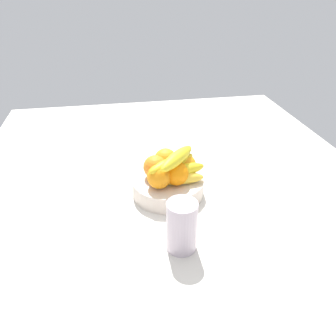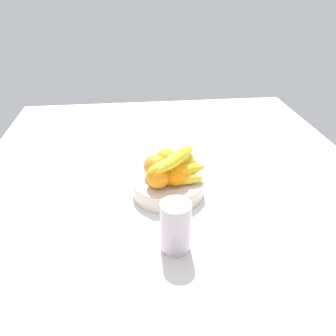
{
  "view_description": "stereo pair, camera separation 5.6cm",
  "coord_description": "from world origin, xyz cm",
  "px_view_note": "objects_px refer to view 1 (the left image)",
  "views": [
    {
      "loc": [
        -86.28,
        18.42,
        61.92
      ],
      "look_at": [
        1.09,
        2.9,
        9.51
      ],
      "focal_mm": 35.5,
      "sensor_mm": 36.0,
      "label": 1
    },
    {
      "loc": [
        -87.09,
        12.84,
        61.92
      ],
      "look_at": [
        1.09,
        2.9,
        9.51
      ],
      "focal_mm": 35.5,
      "sensor_mm": 36.0,
      "label": 2
    }
  ],
  "objects_px": {
    "orange_front_left": "(155,167)",
    "thermos_tumbler": "(182,226)",
    "orange_center": "(177,173)",
    "orange_back_left": "(184,165)",
    "fruit_bowl": "(168,186)",
    "orange_front_right": "(159,177)",
    "banana_bunch": "(176,168)",
    "orange_back_right": "(166,159)"
  },
  "relations": [
    {
      "from": "orange_front_right",
      "to": "orange_front_left",
      "type": "bearing_deg",
      "value": 3.54
    },
    {
      "from": "fruit_bowl",
      "to": "thermos_tumbler",
      "type": "distance_m",
      "value": 0.25
    },
    {
      "from": "fruit_bowl",
      "to": "orange_back_left",
      "type": "xyz_separation_m",
      "value": [
        0.01,
        -0.06,
        0.06
      ]
    },
    {
      "from": "orange_front_right",
      "to": "orange_back_right",
      "type": "height_order",
      "value": "same"
    },
    {
      "from": "orange_front_left",
      "to": "orange_back_left",
      "type": "bearing_deg",
      "value": -93.79
    },
    {
      "from": "orange_front_left",
      "to": "orange_front_right",
      "type": "xyz_separation_m",
      "value": [
        -0.06,
        -0.0,
        0.0
      ]
    },
    {
      "from": "orange_front_right",
      "to": "fruit_bowl",
      "type": "bearing_deg",
      "value": -40.55
    },
    {
      "from": "orange_front_right",
      "to": "orange_back_left",
      "type": "xyz_separation_m",
      "value": [
        0.05,
        -0.09,
        0.0
      ]
    },
    {
      "from": "fruit_bowl",
      "to": "orange_front_left",
      "type": "xyz_separation_m",
      "value": [
        0.02,
        0.04,
        0.06
      ]
    },
    {
      "from": "fruit_bowl",
      "to": "orange_back_left",
      "type": "bearing_deg",
      "value": -76.4
    },
    {
      "from": "orange_front_right",
      "to": "thermos_tumbler",
      "type": "relative_size",
      "value": 0.53
    },
    {
      "from": "orange_front_left",
      "to": "orange_center",
      "type": "bearing_deg",
      "value": -131.19
    },
    {
      "from": "banana_bunch",
      "to": "orange_front_left",
      "type": "bearing_deg",
      "value": 52.57
    },
    {
      "from": "orange_back_right",
      "to": "orange_front_left",
      "type": "bearing_deg",
      "value": 135.18
    },
    {
      "from": "fruit_bowl",
      "to": "banana_bunch",
      "type": "distance_m",
      "value": 0.09
    },
    {
      "from": "orange_center",
      "to": "orange_back_left",
      "type": "height_order",
      "value": "same"
    },
    {
      "from": "orange_front_left",
      "to": "thermos_tumbler",
      "type": "bearing_deg",
      "value": -173.74
    },
    {
      "from": "orange_front_left",
      "to": "orange_front_right",
      "type": "relative_size",
      "value": 1.0
    },
    {
      "from": "fruit_bowl",
      "to": "banana_bunch",
      "type": "relative_size",
      "value": 1.21
    },
    {
      "from": "banana_bunch",
      "to": "thermos_tumbler",
      "type": "distance_m",
      "value": 0.23
    },
    {
      "from": "orange_front_left",
      "to": "thermos_tumbler",
      "type": "relative_size",
      "value": 0.53
    },
    {
      "from": "orange_front_right",
      "to": "orange_back_left",
      "type": "distance_m",
      "value": 0.1
    },
    {
      "from": "fruit_bowl",
      "to": "orange_front_left",
      "type": "distance_m",
      "value": 0.08
    },
    {
      "from": "fruit_bowl",
      "to": "orange_back_right",
      "type": "relative_size",
      "value": 3.07
    },
    {
      "from": "thermos_tumbler",
      "to": "banana_bunch",
      "type": "bearing_deg",
      "value": -7.31
    },
    {
      "from": "orange_center",
      "to": "orange_back_right",
      "type": "distance_m",
      "value": 0.09
    },
    {
      "from": "orange_back_left",
      "to": "thermos_tumbler",
      "type": "distance_m",
      "value": 0.27
    },
    {
      "from": "orange_front_left",
      "to": "orange_center",
      "type": "xyz_separation_m",
      "value": [
        -0.05,
        -0.06,
        0.0
      ]
    },
    {
      "from": "orange_center",
      "to": "orange_back_right",
      "type": "xyz_separation_m",
      "value": [
        0.09,
        0.02,
        0.0
      ]
    },
    {
      "from": "orange_center",
      "to": "orange_back_right",
      "type": "height_order",
      "value": "same"
    },
    {
      "from": "orange_front_left",
      "to": "orange_back_left",
      "type": "height_order",
      "value": "same"
    },
    {
      "from": "orange_back_right",
      "to": "banana_bunch",
      "type": "xyz_separation_m",
      "value": [
        -0.09,
        -0.02,
        0.02
      ]
    },
    {
      "from": "banana_bunch",
      "to": "thermos_tumbler",
      "type": "xyz_separation_m",
      "value": [
        -0.22,
        0.03,
        -0.04
      ]
    },
    {
      "from": "fruit_bowl",
      "to": "orange_front_right",
      "type": "bearing_deg",
      "value": 139.45
    },
    {
      "from": "orange_center",
      "to": "banana_bunch",
      "type": "height_order",
      "value": "banana_bunch"
    },
    {
      "from": "banana_bunch",
      "to": "fruit_bowl",
      "type": "bearing_deg",
      "value": 38.72
    },
    {
      "from": "thermos_tumbler",
      "to": "orange_front_left",
      "type": "bearing_deg",
      "value": 6.26
    },
    {
      "from": "orange_front_right",
      "to": "banana_bunch",
      "type": "relative_size",
      "value": 0.39
    },
    {
      "from": "fruit_bowl",
      "to": "banana_bunch",
      "type": "height_order",
      "value": "banana_bunch"
    },
    {
      "from": "orange_front_right",
      "to": "thermos_tumbler",
      "type": "bearing_deg",
      "value": -172.96
    },
    {
      "from": "banana_bunch",
      "to": "thermos_tumbler",
      "type": "relative_size",
      "value": 1.34
    },
    {
      "from": "banana_bunch",
      "to": "thermos_tumbler",
      "type": "height_order",
      "value": "banana_bunch"
    }
  ]
}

